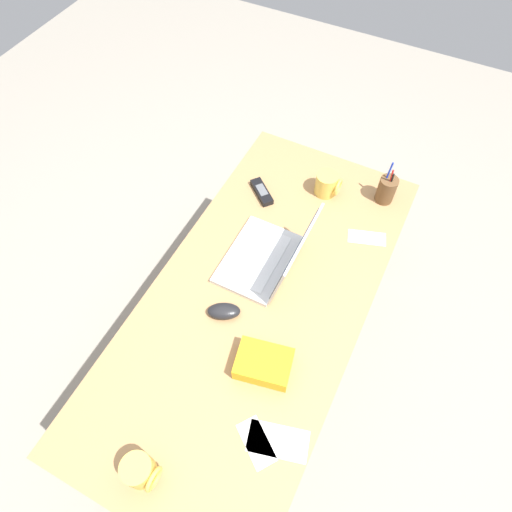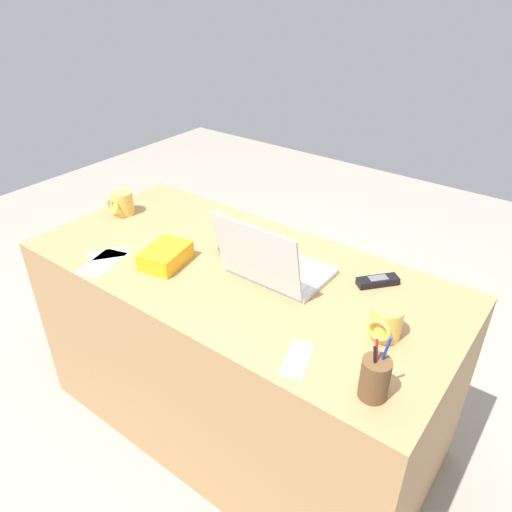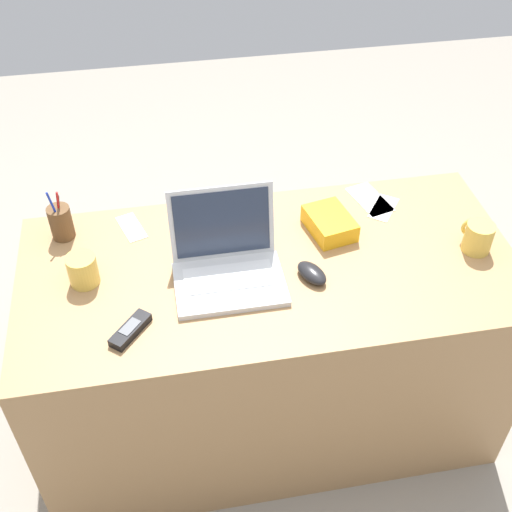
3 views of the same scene
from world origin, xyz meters
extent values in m
plane|color=gray|center=(0.00, 0.00, 0.00)|extent=(6.00, 6.00, 0.00)
cube|color=#A87C4F|center=(0.00, 0.00, 0.38)|extent=(1.51, 0.72, 0.76)
cube|color=silver|center=(-0.13, -0.07, 0.77)|extent=(0.32, 0.22, 0.02)
cube|color=silver|center=(-0.13, -0.05, 0.78)|extent=(0.26, 0.11, 0.00)
cube|color=silver|center=(-0.13, -0.14, 0.78)|extent=(0.09, 0.05, 0.00)
cube|color=silver|center=(-0.13, 0.07, 0.89)|extent=(0.31, 0.06, 0.23)
cube|color=#283347|center=(-0.13, 0.06, 0.89)|extent=(0.28, 0.04, 0.20)
ellipsoid|color=black|center=(0.11, -0.08, 0.78)|extent=(0.10, 0.13, 0.04)
cylinder|color=#E0BC4C|center=(-0.55, 0.03, 0.81)|extent=(0.09, 0.09, 0.10)
torus|color=#E0BC4C|center=(-0.55, 0.07, 0.81)|extent=(0.07, 0.01, 0.07)
cylinder|color=#E0BC4C|center=(0.64, -0.04, 0.81)|extent=(0.09, 0.09, 0.10)
torus|color=#E0BC4C|center=(0.64, 0.01, 0.81)|extent=(0.07, 0.01, 0.07)
cube|color=black|center=(-0.42, -0.20, 0.77)|extent=(0.12, 0.13, 0.02)
cube|color=#595B60|center=(-0.42, -0.20, 0.78)|extent=(0.06, 0.07, 0.00)
cylinder|color=brown|center=(-0.62, 0.25, 0.81)|extent=(0.07, 0.07, 0.11)
cylinder|color=#1933B2|center=(-0.62, 0.23, 0.86)|extent=(0.03, 0.01, 0.16)
cylinder|color=black|center=(-0.62, 0.25, 0.85)|extent=(0.03, 0.01, 0.13)
cylinder|color=red|center=(-0.62, 0.25, 0.85)|extent=(0.02, 0.01, 0.15)
cube|color=#F2AD19|center=(0.22, 0.13, 0.79)|extent=(0.16, 0.19, 0.06)
cube|color=white|center=(0.39, 0.26, 0.76)|extent=(0.13, 0.19, 0.00)
cube|color=white|center=(-0.41, 0.25, 0.76)|extent=(0.10, 0.15, 0.00)
cube|color=white|center=(0.43, 0.21, 0.76)|extent=(0.14, 0.15, 0.00)
camera|label=1|loc=(0.65, 0.32, 2.13)|focal=31.35mm
camera|label=2|loc=(-0.89, 1.08, 1.66)|focal=34.18mm
camera|label=3|loc=(-0.29, -1.39, 2.09)|focal=45.33mm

